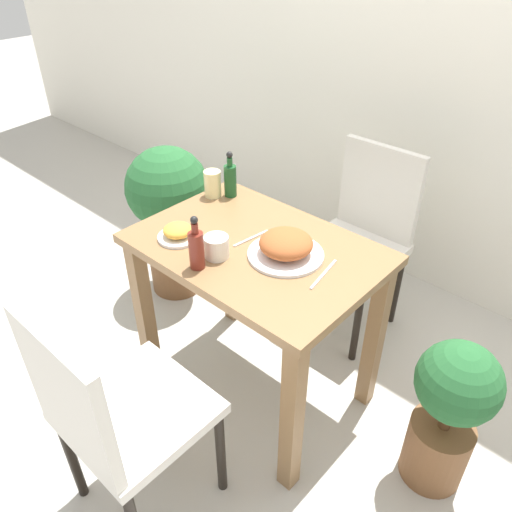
% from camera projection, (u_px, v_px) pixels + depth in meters
% --- Properties ---
extents(ground_plane, '(16.00, 16.00, 0.00)m').
position_uv_depth(ground_plane, '(256.00, 384.00, 2.25)').
color(ground_plane, '#B7B2A8').
extents(wall_back, '(8.00, 0.05, 2.60)m').
position_uv_depth(wall_back, '(440.00, 33.00, 2.26)').
color(wall_back, white).
rests_on(wall_back, ground_plane).
extents(dining_table, '(0.90, 0.62, 0.75)m').
position_uv_depth(dining_table, '(256.00, 277.00, 1.90)').
color(dining_table, olive).
rests_on(dining_table, ground_plane).
extents(chair_near, '(0.42, 0.42, 0.91)m').
position_uv_depth(chair_near, '(113.00, 413.00, 1.50)').
color(chair_near, silver).
rests_on(chair_near, ground_plane).
extents(chair_far, '(0.42, 0.42, 0.91)m').
position_uv_depth(chair_far, '(362.00, 232.00, 2.34)').
color(chair_far, silver).
rests_on(chair_far, ground_plane).
extents(food_plate, '(0.27, 0.27, 0.09)m').
position_uv_depth(food_plate, '(286.00, 246.00, 1.74)').
color(food_plate, white).
rests_on(food_plate, dining_table).
extents(side_plate, '(0.15, 0.15, 0.06)m').
position_uv_depth(side_plate, '(178.00, 233.00, 1.84)').
color(side_plate, white).
rests_on(side_plate, dining_table).
extents(drink_cup, '(0.09, 0.09, 0.08)m').
position_uv_depth(drink_cup, '(217.00, 247.00, 1.73)').
color(drink_cup, silver).
rests_on(drink_cup, dining_table).
extents(juice_glass, '(0.07, 0.07, 0.11)m').
position_uv_depth(juice_glass, '(213.00, 184.00, 2.10)').
color(juice_glass, beige).
rests_on(juice_glass, dining_table).
extents(sauce_bottle, '(0.05, 0.05, 0.20)m').
position_uv_depth(sauce_bottle, '(230.00, 179.00, 2.09)').
color(sauce_bottle, '#194C23').
rests_on(sauce_bottle, dining_table).
extents(condiment_bottle, '(0.05, 0.05, 0.20)m').
position_uv_depth(condiment_bottle, '(196.00, 248.00, 1.66)').
color(condiment_bottle, maroon).
rests_on(condiment_bottle, dining_table).
extents(fork_utensil, '(0.03, 0.16, 0.00)m').
position_uv_depth(fork_utensil, '(251.00, 238.00, 1.85)').
color(fork_utensil, silver).
rests_on(fork_utensil, dining_table).
extents(spoon_utensil, '(0.04, 0.19, 0.00)m').
position_uv_depth(spoon_utensil, '(324.00, 274.00, 1.67)').
color(spoon_utensil, silver).
rests_on(spoon_utensil, dining_table).
extents(potted_plant_left, '(0.42, 0.42, 0.83)m').
position_uv_depth(potted_plant_left, '(169.00, 207.00, 2.55)').
color(potted_plant_left, brown).
rests_on(potted_plant_left, ground_plane).
extents(potted_plant_right, '(0.28, 0.28, 0.64)m').
position_uv_depth(potted_plant_right, '(449.00, 410.00, 1.69)').
color(potted_plant_right, brown).
rests_on(potted_plant_right, ground_plane).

